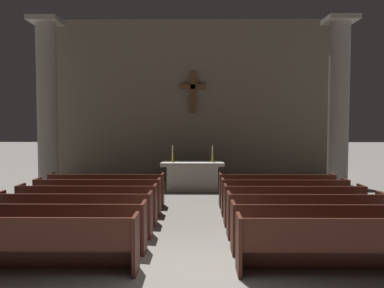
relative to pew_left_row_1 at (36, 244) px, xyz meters
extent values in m
plane|color=gray|center=(2.42, 0.04, -0.48)|extent=(80.00, 80.00, 0.00)
cube|color=#4C2319|center=(0.00, 0.04, -0.05)|extent=(3.13, 0.40, 0.05)
cube|color=#4C2319|center=(0.00, -0.19, 0.22)|extent=(3.13, 0.05, 0.50)
cube|color=#4C2319|center=(0.00, 0.22, -0.28)|extent=(3.13, 0.04, 0.40)
cube|color=#4C2319|center=(1.59, 0.02, 0.00)|extent=(0.06, 0.50, 0.95)
cube|color=#4C2319|center=(0.00, 1.04, -0.05)|extent=(3.13, 0.40, 0.05)
cube|color=#4C2319|center=(0.00, 0.81, 0.22)|extent=(3.13, 0.05, 0.50)
cube|color=#4C2319|center=(0.00, 1.22, -0.28)|extent=(3.13, 0.04, 0.40)
cube|color=#4C2319|center=(1.59, 1.02, 0.00)|extent=(0.06, 0.50, 0.95)
cube|color=#4C2319|center=(0.00, 2.04, -0.05)|extent=(3.13, 0.40, 0.05)
cube|color=#4C2319|center=(0.00, 1.82, 0.22)|extent=(3.13, 0.05, 0.50)
cube|color=#4C2319|center=(0.00, 2.22, -0.28)|extent=(3.13, 0.04, 0.40)
cube|color=#4C2319|center=(1.59, 2.02, 0.00)|extent=(0.06, 0.50, 0.95)
cube|color=#4C2319|center=(-1.59, 2.02, 0.00)|extent=(0.06, 0.50, 0.95)
cube|color=#4C2319|center=(0.00, 3.04, -0.05)|extent=(3.13, 0.40, 0.05)
cube|color=#4C2319|center=(0.00, 2.82, 0.22)|extent=(3.13, 0.05, 0.50)
cube|color=#4C2319|center=(0.00, 3.22, -0.28)|extent=(3.13, 0.04, 0.40)
cube|color=#4C2319|center=(1.59, 3.02, 0.00)|extent=(0.06, 0.50, 0.95)
cube|color=#4C2319|center=(-1.59, 3.02, 0.00)|extent=(0.06, 0.50, 0.95)
cube|color=#4C2319|center=(0.00, 4.04, -0.05)|extent=(3.13, 0.40, 0.05)
cube|color=#4C2319|center=(0.00, 3.82, 0.22)|extent=(3.13, 0.05, 0.50)
cube|color=#4C2319|center=(0.00, 4.22, -0.28)|extent=(3.13, 0.04, 0.40)
cube|color=#4C2319|center=(1.59, 4.02, 0.00)|extent=(0.06, 0.50, 0.95)
cube|color=#4C2319|center=(-1.59, 4.02, 0.00)|extent=(0.06, 0.50, 0.95)
cube|color=#4C2319|center=(0.00, 5.04, -0.05)|extent=(3.13, 0.40, 0.05)
cube|color=#4C2319|center=(0.00, 4.82, 0.22)|extent=(3.13, 0.05, 0.50)
cube|color=#4C2319|center=(0.00, 5.22, -0.28)|extent=(3.13, 0.04, 0.40)
cube|color=#4C2319|center=(1.59, 5.02, 0.00)|extent=(0.06, 0.50, 0.95)
cube|color=#4C2319|center=(-1.59, 5.02, 0.00)|extent=(0.06, 0.50, 0.95)
cube|color=#4C2319|center=(4.84, 0.04, -0.05)|extent=(3.13, 0.40, 0.05)
cube|color=#4C2319|center=(4.84, -0.19, 0.22)|extent=(3.13, 0.05, 0.50)
cube|color=#4C2319|center=(4.84, 0.22, -0.28)|extent=(3.13, 0.04, 0.40)
cube|color=#4C2319|center=(3.24, 0.02, 0.00)|extent=(0.06, 0.50, 0.95)
cube|color=#4C2319|center=(4.84, 1.04, -0.05)|extent=(3.13, 0.40, 0.05)
cube|color=#4C2319|center=(4.84, 0.81, 0.22)|extent=(3.13, 0.05, 0.50)
cube|color=#4C2319|center=(4.84, 1.22, -0.28)|extent=(3.13, 0.04, 0.40)
cube|color=#4C2319|center=(3.24, 1.02, 0.00)|extent=(0.06, 0.50, 0.95)
cube|color=#4C2319|center=(4.84, 2.04, -0.05)|extent=(3.13, 0.40, 0.05)
cube|color=#4C2319|center=(4.84, 1.82, 0.22)|extent=(3.13, 0.05, 0.50)
cube|color=#4C2319|center=(4.84, 2.22, -0.28)|extent=(3.13, 0.04, 0.40)
cube|color=#4C2319|center=(3.24, 2.02, 0.00)|extent=(0.06, 0.50, 0.95)
cube|color=#4C2319|center=(6.43, 2.02, 0.00)|extent=(0.06, 0.50, 0.95)
cube|color=#4C2319|center=(4.84, 3.04, -0.05)|extent=(3.13, 0.40, 0.05)
cube|color=#4C2319|center=(4.84, 2.82, 0.22)|extent=(3.13, 0.05, 0.50)
cube|color=#4C2319|center=(4.84, 3.22, -0.28)|extent=(3.13, 0.04, 0.40)
cube|color=#4C2319|center=(3.24, 3.02, 0.00)|extent=(0.06, 0.50, 0.95)
cube|color=#4C2319|center=(6.43, 3.02, 0.00)|extent=(0.06, 0.50, 0.95)
cube|color=#4C2319|center=(4.84, 4.04, -0.05)|extent=(3.13, 0.40, 0.05)
cube|color=#4C2319|center=(4.84, 3.82, 0.22)|extent=(3.13, 0.05, 0.50)
cube|color=#4C2319|center=(4.84, 4.22, -0.28)|extent=(3.13, 0.04, 0.40)
cube|color=#4C2319|center=(3.24, 4.02, 0.00)|extent=(0.06, 0.50, 0.95)
cube|color=#4C2319|center=(6.43, 4.02, 0.00)|extent=(0.06, 0.50, 0.95)
cube|color=#4C2319|center=(4.84, 5.04, -0.05)|extent=(3.13, 0.40, 0.05)
cube|color=#4C2319|center=(4.84, 4.82, 0.22)|extent=(3.13, 0.05, 0.50)
cube|color=#4C2319|center=(4.84, 5.22, -0.28)|extent=(3.13, 0.04, 0.40)
cube|color=#4C2319|center=(3.24, 5.02, 0.00)|extent=(0.06, 0.50, 0.95)
cube|color=#4C2319|center=(6.43, 5.02, 0.00)|extent=(0.06, 0.50, 0.95)
cube|color=gray|center=(-2.59, 7.47, -0.38)|extent=(0.96, 0.96, 0.20)
cylinder|color=gray|center=(-2.59, 7.47, 2.42)|extent=(0.69, 0.69, 5.79)
cube|color=gray|center=(-2.59, 7.47, 5.39)|extent=(1.03, 1.03, 0.16)
cube|color=gray|center=(7.42, 7.47, -0.38)|extent=(0.96, 0.96, 0.20)
cylinder|color=gray|center=(7.42, 7.47, 2.42)|extent=(0.69, 0.69, 5.79)
cube|color=gray|center=(7.42, 7.47, 5.39)|extent=(1.03, 1.03, 0.16)
cube|color=#A8A399|center=(2.42, 7.68, -0.04)|extent=(1.76, 0.72, 0.88)
cube|color=#A8A399|center=(2.42, 7.68, 0.46)|extent=(2.20, 0.90, 0.12)
cube|color=silver|center=(2.42, 7.68, 0.53)|extent=(2.09, 0.86, 0.01)
cylinder|color=#B79338|center=(1.72, 7.68, 0.54)|extent=(0.16, 0.16, 0.02)
cylinder|color=#B79338|center=(1.72, 7.68, 0.69)|extent=(0.07, 0.07, 0.32)
cylinder|color=silver|center=(1.72, 7.68, 0.98)|extent=(0.04, 0.04, 0.26)
cylinder|color=#B79338|center=(3.12, 7.68, 0.54)|extent=(0.16, 0.16, 0.02)
cylinder|color=#B79338|center=(3.12, 7.68, 0.69)|extent=(0.07, 0.07, 0.32)
cylinder|color=silver|center=(3.12, 7.68, 0.98)|extent=(0.04, 0.04, 0.26)
cube|color=#706656|center=(2.42, 9.95, 2.77)|extent=(11.11, 0.25, 6.49)
cube|color=brown|center=(2.42, 9.73, 3.09)|extent=(0.19, 0.19, 1.62)
cube|color=brown|center=(2.42, 9.73, 3.33)|extent=(1.03, 0.19, 0.19)
camera|label=1|loc=(2.57, -6.23, 1.96)|focal=37.22mm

